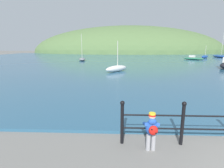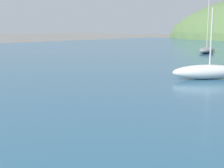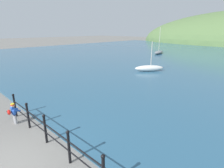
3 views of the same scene
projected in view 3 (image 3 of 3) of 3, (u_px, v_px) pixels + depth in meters
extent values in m
plane|color=slate|center=(8.00, 168.00, 5.52)|extent=(200.00, 200.00, 0.00)
cylinder|color=black|center=(15.00, 106.00, 8.71)|extent=(0.09, 0.09, 1.10)
sphere|color=black|center=(13.00, 95.00, 8.54)|extent=(0.12, 0.12, 0.12)
cylinder|color=black|center=(28.00, 117.00, 7.68)|extent=(0.09, 0.09, 1.10)
sphere|color=black|center=(26.00, 104.00, 7.50)|extent=(0.12, 0.12, 0.12)
cylinder|color=black|center=(45.00, 130.00, 6.64)|extent=(0.09, 0.09, 1.10)
sphere|color=black|center=(44.00, 116.00, 6.46)|extent=(0.12, 0.12, 0.12)
cylinder|color=black|center=(69.00, 149.00, 5.60)|extent=(0.09, 0.09, 1.10)
sphere|color=black|center=(68.00, 132.00, 5.43)|extent=(0.12, 0.12, 0.12)
sphere|color=black|center=(103.00, 156.00, 4.39)|extent=(0.12, 0.12, 0.12)
cylinder|color=black|center=(56.00, 132.00, 6.04)|extent=(7.92, 0.04, 0.04)
cylinder|color=black|center=(57.00, 141.00, 6.15)|extent=(7.92, 0.04, 0.04)
cylinder|color=#99999E|center=(15.00, 119.00, 8.18)|extent=(0.11, 0.11, 0.42)
cylinder|color=#99999E|center=(16.00, 120.00, 8.09)|extent=(0.11, 0.11, 0.42)
ellipsoid|color=blue|center=(14.00, 111.00, 8.01)|extent=(0.31, 0.23, 0.40)
ellipsoid|color=blue|center=(12.00, 108.00, 7.92)|extent=(0.20, 0.13, 0.18)
cylinder|color=blue|center=(14.00, 109.00, 8.15)|extent=(0.10, 0.32, 0.19)
cylinder|color=blue|center=(17.00, 111.00, 7.97)|extent=(0.10, 0.32, 0.19)
sphere|color=beige|center=(13.00, 105.00, 7.93)|extent=(0.17, 0.17, 0.17)
cylinder|color=red|center=(12.00, 105.00, 7.92)|extent=(0.17, 0.17, 0.04)
cylinder|color=yellow|center=(12.00, 104.00, 7.91)|extent=(0.16, 0.16, 0.04)
ellipsoid|color=red|center=(9.00, 112.00, 7.87)|extent=(0.22, 0.14, 0.24)
sphere|color=black|center=(7.00, 111.00, 7.84)|extent=(0.04, 0.04, 0.04)
sphere|color=black|center=(8.00, 114.00, 7.80)|extent=(0.04, 0.04, 0.04)
ellipsoid|color=gray|center=(159.00, 52.00, 31.69)|extent=(1.91, 3.89, 0.50)
cylinder|color=beige|center=(160.00, 39.00, 30.85)|extent=(0.07, 0.07, 4.11)
ellipsoid|color=silver|center=(149.00, 68.00, 18.11)|extent=(2.51, 2.81, 0.61)
cylinder|color=beige|center=(152.00, 54.00, 17.68)|extent=(0.07, 0.07, 2.40)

